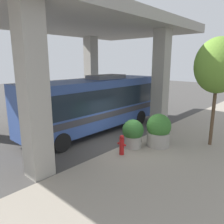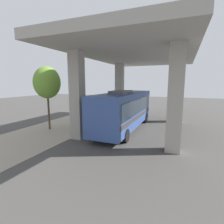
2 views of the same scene
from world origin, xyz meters
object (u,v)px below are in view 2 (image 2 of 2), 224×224
object	(u,v)px
fire_hydrant	(97,117)
planter_front	(94,117)
planter_middle	(80,117)
bus	(124,109)
street_tree_near	(47,83)

from	to	relation	value
fire_hydrant	planter_front	distance (m)	1.19
planter_front	planter_middle	size ratio (longest dim) A/B	0.85
bus	fire_hydrant	size ratio (longest dim) A/B	9.87
planter_middle	street_tree_near	bearing A→B (deg)	-134.29
bus	planter_middle	distance (m)	4.61
planter_front	street_tree_near	size ratio (longest dim) A/B	0.27
bus	street_tree_near	xyz separation A→B (m)	(-6.51, -2.51, 2.32)
bus	fire_hydrant	bearing A→B (deg)	154.07
fire_hydrant	planter_middle	size ratio (longest dim) A/B	0.57
street_tree_near	planter_front	bearing A→B (deg)	47.05
planter_middle	street_tree_near	distance (m)	4.50
fire_hydrant	planter_front	xyz separation A→B (m)	(0.18, -1.15, 0.26)
bus	planter_middle	xyz separation A→B (m)	(-4.47, -0.41, -1.08)
bus	planter_front	distance (m)	3.81
planter_middle	street_tree_near	size ratio (longest dim) A/B	0.31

